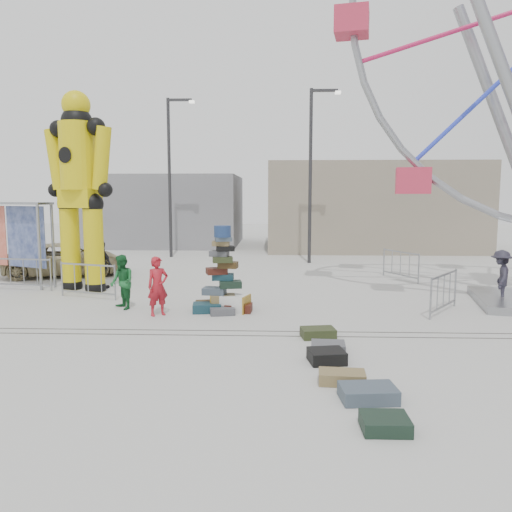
{
  "coord_description": "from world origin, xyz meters",
  "views": [
    {
      "loc": [
        1.38,
        -10.44,
        3.19
      ],
      "look_at": [
        0.89,
        2.43,
        1.61
      ],
      "focal_mm": 35.0,
      "sensor_mm": 36.0,
      "label": 1
    }
  ],
  "objects_px": {
    "banner_scaffold": "(6,223)",
    "barricade_wheel_back": "(400,265)",
    "pedestrian_red": "(158,286)",
    "steamer_trunk": "(231,303)",
    "barricade_dummy_b": "(24,274)",
    "barricade_dummy_c": "(88,281)",
    "barricade_wheel_front": "(444,293)",
    "pedestrian_grey": "(501,277)",
    "crash_test_dummy": "(79,184)",
    "lamp_post_left": "(171,169)",
    "parked_suv": "(65,259)",
    "lamp_post_right": "(312,167)",
    "suitcase_tower": "(223,287)",
    "pedestrian_black": "(102,265)",
    "pedestrian_green": "(122,282)"
  },
  "relations": [
    {
      "from": "banner_scaffold",
      "to": "barricade_wheel_back",
      "type": "xyz_separation_m",
      "value": [
        14.32,
        1.58,
        -1.66
      ]
    },
    {
      "from": "pedestrian_red",
      "to": "steamer_trunk",
      "type": "bearing_deg",
      "value": -18.55
    },
    {
      "from": "barricade_dummy_b",
      "to": "barricade_dummy_c",
      "type": "distance_m",
      "value": 2.93
    },
    {
      "from": "steamer_trunk",
      "to": "barricade_wheel_front",
      "type": "bearing_deg",
      "value": 18.24
    },
    {
      "from": "barricade_wheel_back",
      "to": "pedestrian_grey",
      "type": "bearing_deg",
      "value": -1.04
    },
    {
      "from": "crash_test_dummy",
      "to": "barricade_wheel_back",
      "type": "bearing_deg",
      "value": 33.51
    },
    {
      "from": "steamer_trunk",
      "to": "crash_test_dummy",
      "type": "bearing_deg",
      "value": 168.82
    },
    {
      "from": "lamp_post_left",
      "to": "parked_suv",
      "type": "xyz_separation_m",
      "value": [
        -3.05,
        -6.08,
        -3.84
      ]
    },
    {
      "from": "barricade_wheel_back",
      "to": "pedestrian_red",
      "type": "height_order",
      "value": "pedestrian_red"
    },
    {
      "from": "banner_scaffold",
      "to": "barricade_wheel_front",
      "type": "height_order",
      "value": "banner_scaffold"
    },
    {
      "from": "pedestrian_red",
      "to": "pedestrian_grey",
      "type": "xyz_separation_m",
      "value": [
        9.76,
        1.85,
        0.01
      ]
    },
    {
      "from": "lamp_post_right",
      "to": "banner_scaffold",
      "type": "distance_m",
      "value": 13.01
    },
    {
      "from": "steamer_trunk",
      "to": "barricade_wheel_back",
      "type": "height_order",
      "value": "barricade_wheel_back"
    },
    {
      "from": "parked_suv",
      "to": "barricade_dummy_b",
      "type": "bearing_deg",
      "value": 160.23
    },
    {
      "from": "suitcase_tower",
      "to": "barricade_wheel_front",
      "type": "height_order",
      "value": "suitcase_tower"
    },
    {
      "from": "barricade_wheel_back",
      "to": "parked_suv",
      "type": "xyz_separation_m",
      "value": [
        -13.11,
        0.44,
        0.09
      ]
    },
    {
      "from": "banner_scaffold",
      "to": "barricade_wheel_back",
      "type": "height_order",
      "value": "banner_scaffold"
    },
    {
      "from": "lamp_post_left",
      "to": "barricade_wheel_front",
      "type": "relative_size",
      "value": 4.0
    },
    {
      "from": "lamp_post_left",
      "to": "banner_scaffold",
      "type": "relative_size",
      "value": 2.0
    },
    {
      "from": "lamp_post_right",
      "to": "suitcase_tower",
      "type": "bearing_deg",
      "value": -107.66
    },
    {
      "from": "barricade_dummy_c",
      "to": "barricade_wheel_front",
      "type": "relative_size",
      "value": 1.0
    },
    {
      "from": "barricade_wheel_back",
      "to": "barricade_dummy_b",
      "type": "bearing_deg",
      "value": -104.13
    },
    {
      "from": "crash_test_dummy",
      "to": "parked_suv",
      "type": "distance_m",
      "value": 4.61
    },
    {
      "from": "crash_test_dummy",
      "to": "pedestrian_grey",
      "type": "distance_m",
      "value": 13.48
    },
    {
      "from": "crash_test_dummy",
      "to": "parked_suv",
      "type": "relative_size",
      "value": 1.46
    },
    {
      "from": "lamp_post_left",
      "to": "barricade_dummy_c",
      "type": "distance_m",
      "value": 11.13
    },
    {
      "from": "lamp_post_right",
      "to": "barricade_wheel_front",
      "type": "distance_m",
      "value": 11.07
    },
    {
      "from": "banner_scaffold",
      "to": "barricade_dummy_b",
      "type": "distance_m",
      "value": 2.26
    },
    {
      "from": "pedestrian_red",
      "to": "parked_suv",
      "type": "relative_size",
      "value": 0.34
    },
    {
      "from": "pedestrian_black",
      "to": "barricade_wheel_front",
      "type": "bearing_deg",
      "value": -163.43
    },
    {
      "from": "barricade_wheel_back",
      "to": "lamp_post_right",
      "type": "bearing_deg",
      "value": -171.45
    },
    {
      "from": "lamp_post_right",
      "to": "suitcase_tower",
      "type": "height_order",
      "value": "lamp_post_right"
    },
    {
      "from": "pedestrian_red",
      "to": "banner_scaffold",
      "type": "bearing_deg",
      "value": 110.97
    },
    {
      "from": "lamp_post_left",
      "to": "suitcase_tower",
      "type": "bearing_deg",
      "value": -72.13
    },
    {
      "from": "pedestrian_grey",
      "to": "barricade_dummy_c",
      "type": "bearing_deg",
      "value": -69.3
    },
    {
      "from": "barricade_wheel_back",
      "to": "barricade_dummy_c",
      "type": "bearing_deg",
      "value": -95.32
    },
    {
      "from": "suitcase_tower",
      "to": "barricade_wheel_back",
      "type": "height_order",
      "value": "suitcase_tower"
    },
    {
      "from": "barricade_wheel_back",
      "to": "pedestrian_black",
      "type": "bearing_deg",
      "value": -103.52
    },
    {
      "from": "lamp_post_left",
      "to": "pedestrian_red",
      "type": "bearing_deg",
      "value": -80.12
    },
    {
      "from": "suitcase_tower",
      "to": "pedestrian_red",
      "type": "bearing_deg",
      "value": -162.83
    },
    {
      "from": "barricade_wheel_back",
      "to": "parked_suv",
      "type": "distance_m",
      "value": 13.11
    },
    {
      "from": "pedestrian_red",
      "to": "pedestrian_grey",
      "type": "relative_size",
      "value": 0.99
    },
    {
      "from": "lamp_post_right",
      "to": "pedestrian_red",
      "type": "height_order",
      "value": "lamp_post_right"
    },
    {
      "from": "steamer_trunk",
      "to": "pedestrian_grey",
      "type": "relative_size",
      "value": 0.62
    },
    {
      "from": "pedestrian_green",
      "to": "suitcase_tower",
      "type": "bearing_deg",
      "value": 49.38
    },
    {
      "from": "suitcase_tower",
      "to": "pedestrian_red",
      "type": "distance_m",
      "value": 1.78
    },
    {
      "from": "suitcase_tower",
      "to": "banner_scaffold",
      "type": "bearing_deg",
      "value": 151.35
    },
    {
      "from": "lamp_post_left",
      "to": "banner_scaffold",
      "type": "height_order",
      "value": "lamp_post_left"
    },
    {
      "from": "crash_test_dummy",
      "to": "pedestrian_red",
      "type": "height_order",
      "value": "crash_test_dummy"
    },
    {
      "from": "lamp_post_left",
      "to": "barricade_dummy_b",
      "type": "xyz_separation_m",
      "value": [
        -3.18,
        -9.17,
        -3.93
      ]
    }
  ]
}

